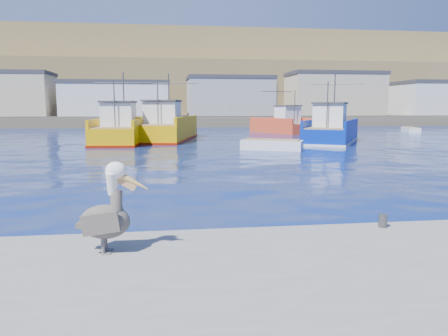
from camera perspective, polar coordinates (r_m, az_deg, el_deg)
name	(u,v)px	position (r m, az deg, el deg)	size (l,w,h in m)	color
ground	(232,216)	(13.17, 1.03, -6.33)	(260.00, 260.00, 0.00)	#06164F
dock_bollards	(282,225)	(9.91, 7.57, -7.34)	(36.20, 0.20, 0.30)	#4C4C4C
far_shore	(170,86)	(121.96, -7.05, 10.63)	(200.00, 81.00, 24.00)	brown
trawler_yellow_a	(122,131)	(41.40, -13.17, 4.75)	(5.36, 12.03, 6.57)	#E2A603
trawler_yellow_b	(166,129)	(43.90, -7.56, 5.14)	(7.02, 13.41, 6.70)	#E2A603
trawler_blue	(331,131)	(41.67, 13.84, 4.68)	(8.67, 11.31, 6.46)	#03249C
boat_orange	(282,124)	(55.80, 7.60, 5.68)	(6.56, 9.78, 6.19)	red
skiff_mid	(272,146)	(33.43, 6.27, 2.91)	(4.84, 3.43, 1.00)	silver
skiff_far	(411,131)	(60.23, 23.20, 4.52)	(2.44, 4.23, 0.87)	silver
pelican	(107,214)	(8.60, -14.99, -5.83)	(1.42, 0.65, 1.75)	#595451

